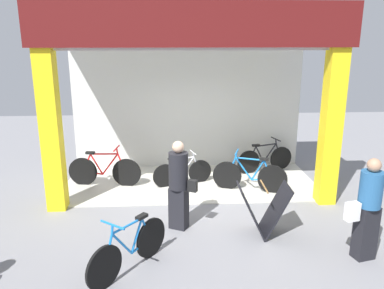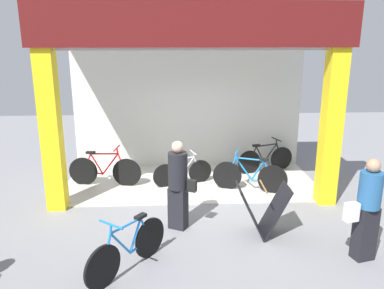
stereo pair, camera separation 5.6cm
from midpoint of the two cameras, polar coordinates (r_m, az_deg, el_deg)
The scene contains 10 objects.
ground_plane at distance 8.35m, azimuth 0.07°, elevation -8.84°, with size 20.04×20.04×0.00m, color gray.
shop_facade at distance 9.08m, azimuth -0.45°, elevation 7.62°, with size 6.22×2.93×4.09m.
bicycle_inside_0 at distance 9.29m, azimuth -1.59°, elevation -4.12°, with size 1.41×0.51×0.81m.
bicycle_inside_1 at distance 9.46m, azimuth -12.91°, elevation -3.76°, with size 1.74×0.48×0.96m.
bicycle_inside_2 at distance 9.01m, azimuth 8.31°, elevation -4.57°, with size 1.64×0.60×0.94m.
bicycle_inside_3 at distance 10.36m, azimuth 10.50°, elevation -2.10°, with size 1.54×0.56×0.88m.
bicycle_parked_0 at distance 6.12m, azimuth -9.44°, elevation -14.93°, with size 1.06×1.35×0.92m.
sandwich_board_sign at distance 7.12m, azimuth 10.14°, elevation -9.48°, with size 0.92×0.62×0.94m.
pedestrian_0 at distance 7.09m, azimuth -2.18°, elevation -5.83°, with size 0.58×0.47×1.67m.
pedestrian_1 at distance 6.71m, azimuth 24.18°, elevation -8.52°, with size 0.62×0.42×1.68m.
Camera 1 is at (-0.48, -7.59, 3.45)m, focal length 36.31 mm.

